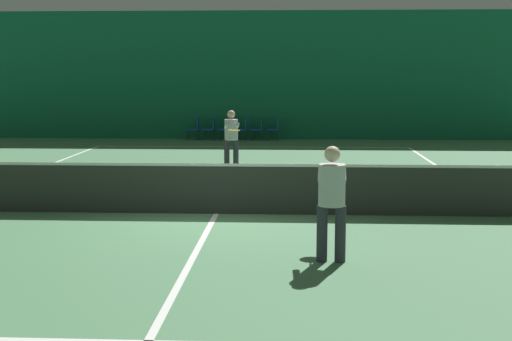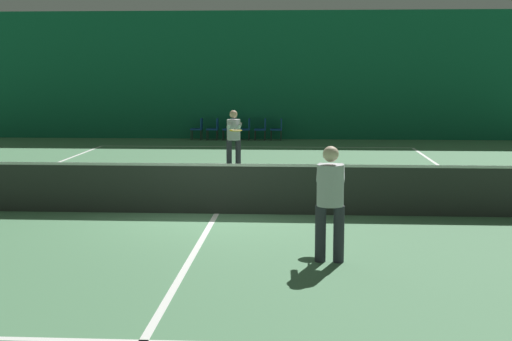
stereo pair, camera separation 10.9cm
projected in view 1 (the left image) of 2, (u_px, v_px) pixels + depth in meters
ground_plane at (216, 214)px, 13.36m from camera, size 60.00×60.00×0.00m
backdrop_curtain at (256, 75)px, 27.78m from camera, size 23.00×0.12×4.97m
court_line_baseline_far at (252, 147)px, 25.13m from camera, size 11.00×0.10×0.00m
court_line_service_far at (241, 168)px, 19.69m from camera, size 8.25×0.10×0.00m
court_line_centre at (216, 214)px, 13.36m from camera, size 0.10×12.80×0.00m
tennis_net at (216, 187)px, 13.29m from camera, size 12.00×0.10×1.07m
player_near at (332, 194)px, 9.92m from camera, size 0.44×1.35×1.63m
player_far at (231, 135)px, 19.45m from camera, size 0.54×1.35×1.59m
courtside_chair_0 at (195, 127)px, 27.63m from camera, size 0.44×0.44×0.84m
courtside_chair_1 at (211, 127)px, 27.60m from camera, size 0.44×0.44×0.84m
courtside_chair_2 at (227, 128)px, 27.57m from camera, size 0.44×0.44×0.84m
courtside_chair_3 at (243, 128)px, 27.54m from camera, size 0.44×0.44×0.84m
courtside_chair_4 at (259, 128)px, 27.51m from camera, size 0.44×0.44×0.84m
courtside_chair_5 at (275, 128)px, 27.48m from camera, size 0.44×0.44×0.84m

